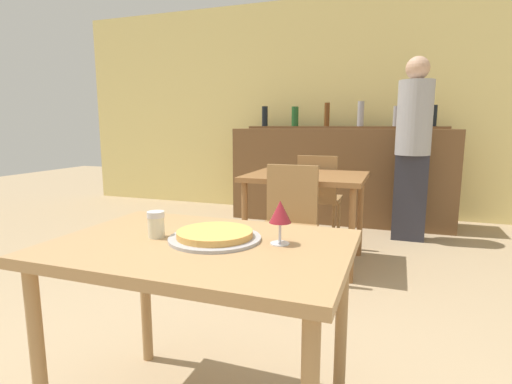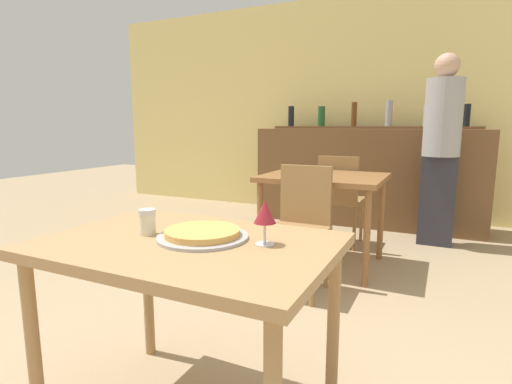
{
  "view_description": "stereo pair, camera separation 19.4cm",
  "coord_description": "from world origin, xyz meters",
  "px_view_note": "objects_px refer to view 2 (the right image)",
  "views": [
    {
      "loc": [
        0.67,
        -1.26,
        1.17
      ],
      "look_at": [
        0.02,
        0.55,
        0.85
      ],
      "focal_mm": 28.0,
      "sensor_mm": 36.0,
      "label": 1
    },
    {
      "loc": [
        0.85,
        -1.18,
        1.17
      ],
      "look_at": [
        0.02,
        0.55,
        0.85
      ],
      "focal_mm": 28.0,
      "sensor_mm": 36.0,
      "label": 2
    }
  ],
  "objects_px": {
    "wine_glass": "(265,213)",
    "cheese_shaker": "(147,222)",
    "person_standing": "(441,143)",
    "chair_far_side_back": "(340,194)",
    "pizza_tray": "(203,234)",
    "chair_far_side_front": "(301,219)"
  },
  "relations": [
    {
      "from": "person_standing",
      "to": "wine_glass",
      "type": "bearing_deg",
      "value": -99.73
    },
    {
      "from": "pizza_tray",
      "to": "cheese_shaker",
      "type": "relative_size",
      "value": 3.43
    },
    {
      "from": "pizza_tray",
      "to": "wine_glass",
      "type": "distance_m",
      "value": 0.26
    },
    {
      "from": "pizza_tray",
      "to": "wine_glass",
      "type": "relative_size",
      "value": 2.17
    },
    {
      "from": "wine_glass",
      "to": "chair_far_side_back",
      "type": "bearing_deg",
      "value": 97.64
    },
    {
      "from": "chair_far_side_back",
      "to": "wine_glass",
      "type": "distance_m",
      "value": 2.56
    },
    {
      "from": "chair_far_side_front",
      "to": "wine_glass",
      "type": "distance_m",
      "value": 1.45
    },
    {
      "from": "person_standing",
      "to": "cheese_shaker",
      "type": "bearing_deg",
      "value": -107.71
    },
    {
      "from": "wine_glass",
      "to": "cheese_shaker",
      "type": "bearing_deg",
      "value": -170.29
    },
    {
      "from": "chair_far_side_back",
      "to": "wine_glass",
      "type": "xyz_separation_m",
      "value": [
        0.34,
        -2.51,
        0.35
      ]
    },
    {
      "from": "chair_far_side_back",
      "to": "pizza_tray",
      "type": "distance_m",
      "value": 2.56
    },
    {
      "from": "chair_far_side_front",
      "to": "pizza_tray",
      "type": "bearing_deg",
      "value": -86.14
    },
    {
      "from": "cheese_shaker",
      "to": "wine_glass",
      "type": "relative_size",
      "value": 0.63
    },
    {
      "from": "chair_far_side_back",
      "to": "person_standing",
      "type": "relative_size",
      "value": 0.48
    },
    {
      "from": "chair_far_side_front",
      "to": "chair_far_side_back",
      "type": "height_order",
      "value": "same"
    },
    {
      "from": "chair_far_side_back",
      "to": "pizza_tray",
      "type": "xyz_separation_m",
      "value": [
        0.09,
        -2.54,
        0.25
      ]
    },
    {
      "from": "chair_far_side_back",
      "to": "cheese_shaker",
      "type": "xyz_separation_m",
      "value": [
        -0.13,
        -2.59,
        0.29
      ]
    },
    {
      "from": "wine_glass",
      "to": "person_standing",
      "type": "bearing_deg",
      "value": 80.27
    },
    {
      "from": "chair_far_side_back",
      "to": "pizza_tray",
      "type": "relative_size",
      "value": 2.58
    },
    {
      "from": "chair_far_side_front",
      "to": "wine_glass",
      "type": "xyz_separation_m",
      "value": [
        0.34,
        -1.37,
        0.35
      ]
    },
    {
      "from": "pizza_tray",
      "to": "person_standing",
      "type": "relative_size",
      "value": 0.19
    },
    {
      "from": "chair_far_side_front",
      "to": "pizza_tray",
      "type": "distance_m",
      "value": 1.43
    }
  ]
}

